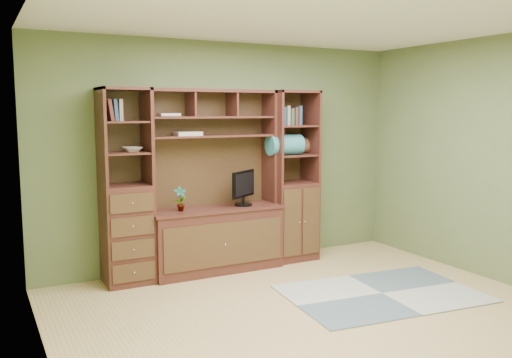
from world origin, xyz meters
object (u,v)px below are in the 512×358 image
left_tower (126,187)px  monitor (243,182)px  right_tower (292,176)px  center_hutch (216,182)px

left_tower → monitor: 1.33m
right_tower → monitor: 0.70m
left_tower → right_tower: (2.02, 0.00, 0.00)m
center_hutch → right_tower: 1.03m
center_hutch → monitor: bearing=-6.1°
right_tower → monitor: size_ratio=3.71×
center_hutch → left_tower: 1.00m
center_hutch → left_tower: same height
left_tower → monitor: size_ratio=3.71×
right_tower → monitor: right_tower is taller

